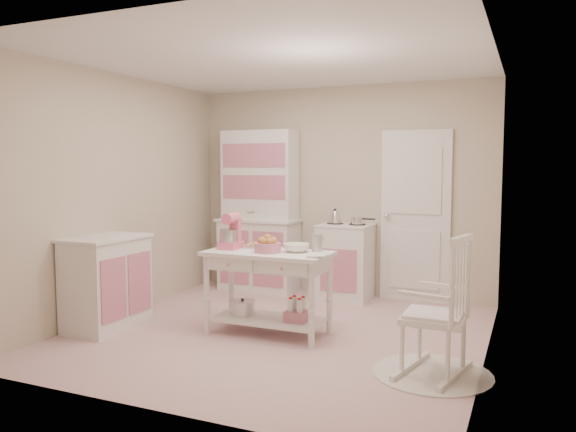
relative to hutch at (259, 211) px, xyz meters
The scene contains 14 objects.
room_shell 2.05m from the hutch, 58.18° to the right, with size 3.84×3.84×2.62m.
door 1.99m from the hutch, ahead, with size 0.82×0.05×2.04m, color white.
hutch is the anchor object (origin of this frame).
stove 1.33m from the hutch, ahead, with size 0.62×0.57×0.92m, color white.
base_cabinet 2.34m from the hutch, 105.38° to the right, with size 0.54×0.84×0.92m, color white.
lace_rug 3.53m from the hutch, 39.99° to the right, with size 0.92×0.92×0.01m, color white.
rocking_chair 3.41m from the hutch, 39.99° to the right, with size 0.48×0.72×1.10m, color white.
work_table 2.06m from the hutch, 60.84° to the right, with size 1.20×0.60×0.80m, color white.
stand_mixer 1.77m from the hutch, 72.48° to the right, with size 0.20×0.28×0.34m, color #F0658A.
cookie_tray 1.74m from the hutch, 62.27° to the right, with size 0.34×0.24×0.02m, color silver.
bread_basket 2.02m from the hutch, 61.03° to the right, with size 0.25×0.25×0.09m, color #C9738C.
mixing_bowl 2.04m from the hutch, 53.30° to the right, with size 0.25×0.25×0.08m, color white.
metal_pitcher 2.09m from the hutch, 48.01° to the right, with size 0.10×0.10×0.17m, color silver.
recipe_book 2.31m from the hutch, 52.49° to the right, with size 0.17×0.23×0.02m, color white.
Camera 1 is at (2.22, -4.83, 1.60)m, focal length 35.00 mm.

